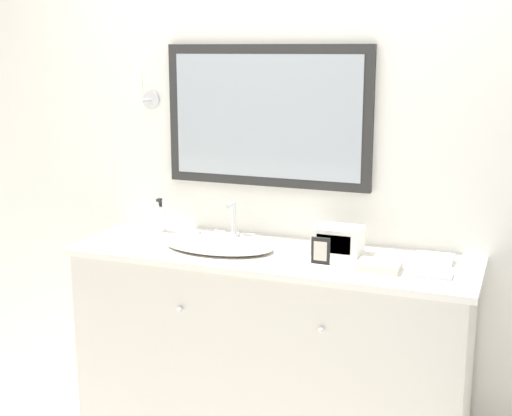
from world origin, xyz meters
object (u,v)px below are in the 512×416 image
Objects in this scene: sink_basin at (219,244)px; soap_bottle at (161,218)px; picture_frame at (321,251)px; appliance_box at (338,240)px.

sink_basin is 3.05× the size of soap_bottle.
soap_bottle is 0.94m from picture_frame.
appliance_box reaches higher than picture_frame.
sink_basin is 4.49× the size of picture_frame.
picture_frame is at bearing -98.17° from appliance_box.
sink_basin is at bearing 172.79° from picture_frame.
sink_basin is at bearing -24.60° from soap_bottle.
picture_frame is at bearing -15.36° from soap_bottle.
soap_bottle is 0.80× the size of appliance_box.
sink_basin reaches higher than picture_frame.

